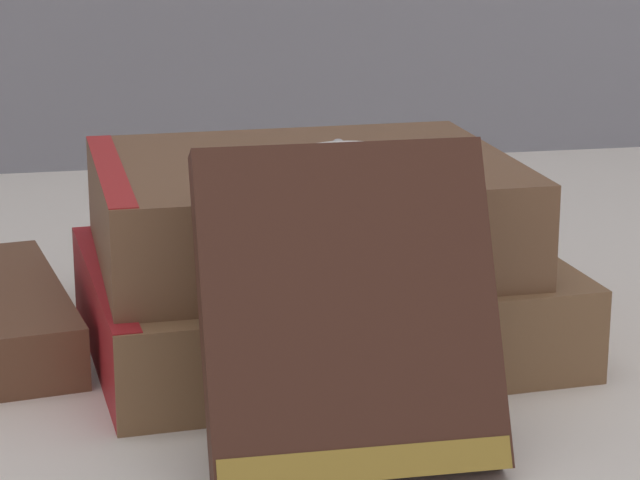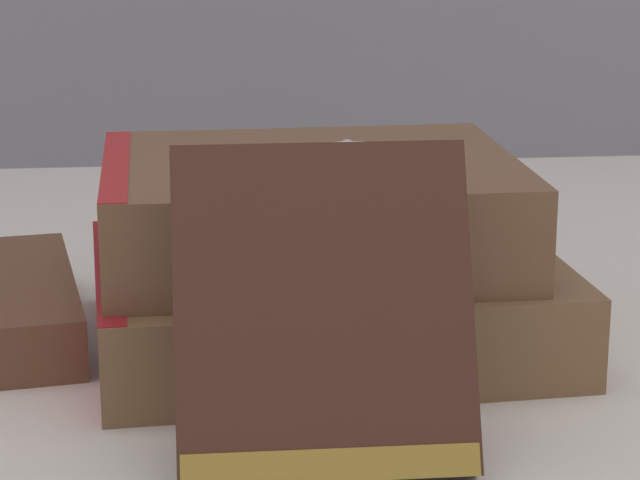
{
  "view_description": "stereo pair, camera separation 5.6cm",
  "coord_description": "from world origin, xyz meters",
  "px_view_note": "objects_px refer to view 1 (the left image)",
  "views": [
    {
      "loc": [
        -0.08,
        -0.54,
        0.22
      ],
      "look_at": [
        0.03,
        0.02,
        0.06
      ],
      "focal_mm": 75.0,
      "sensor_mm": 36.0,
      "label": 1
    },
    {
      "loc": [
        -0.02,
        -0.54,
        0.22
      ],
      "look_at": [
        0.03,
        0.02,
        0.06
      ],
      "focal_mm": 75.0,
      "sensor_mm": 36.0,
      "label": 2
    }
  ],
  "objects_px": {
    "book_flat_bottom": "(309,301)",
    "pocket_watch": "(348,156)",
    "book_flat_top": "(293,210)",
    "book_leaning_front": "(350,324)"
  },
  "relations": [
    {
      "from": "book_flat_top",
      "to": "pocket_watch",
      "type": "relative_size",
      "value": 3.91
    },
    {
      "from": "book_flat_top",
      "to": "book_leaning_front",
      "type": "bearing_deg",
      "value": -92.46
    },
    {
      "from": "book_flat_top",
      "to": "book_leaning_front",
      "type": "height_order",
      "value": "book_leaning_front"
    },
    {
      "from": "book_flat_bottom",
      "to": "book_leaning_front",
      "type": "bearing_deg",
      "value": -98.31
    },
    {
      "from": "pocket_watch",
      "to": "book_leaning_front",
      "type": "bearing_deg",
      "value": -101.81
    },
    {
      "from": "book_flat_bottom",
      "to": "pocket_watch",
      "type": "distance_m",
      "value": 0.07
    },
    {
      "from": "book_flat_bottom",
      "to": "pocket_watch",
      "type": "bearing_deg",
      "value": -36.55
    },
    {
      "from": "book_leaning_front",
      "to": "pocket_watch",
      "type": "bearing_deg",
      "value": 78.19
    },
    {
      "from": "book_flat_bottom",
      "to": "pocket_watch",
      "type": "height_order",
      "value": "pocket_watch"
    },
    {
      "from": "book_flat_top",
      "to": "pocket_watch",
      "type": "height_order",
      "value": "pocket_watch"
    }
  ]
}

